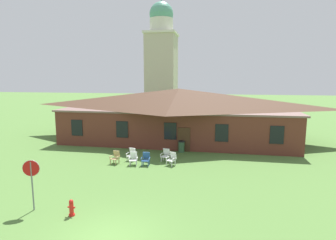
{
  "coord_description": "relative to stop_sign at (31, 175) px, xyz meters",
  "views": [
    {
      "loc": [
        4.19,
        -9.54,
        6.37
      ],
      "look_at": [
        0.8,
        8.48,
        3.57
      ],
      "focal_mm": 29.59,
      "sensor_mm": 36.0,
      "label": 1
    }
  ],
  "objects": [
    {
      "name": "ground_plane",
      "position": [
        4.56,
        -1.69,
        -1.79
      ],
      "size": [
        200.0,
        200.0,
        0.0
      ],
      "primitive_type": "plane",
      "color": "#517A38"
    },
    {
      "name": "brick_building",
      "position": [
        4.56,
        17.15,
        0.9
      ],
      "size": [
        22.97,
        10.4,
        5.27
      ],
      "color": "brown",
      "rests_on": "ground"
    },
    {
      "name": "dome_tower",
      "position": [
        -0.98,
        34.72,
        7.1
      ],
      "size": [
        5.18,
        5.18,
        19.42
      ],
      "color": "#BCB29E",
      "rests_on": "ground"
    },
    {
      "name": "stop_sign",
      "position": [
        0.0,
        0.0,
        0.0
      ],
      "size": [
        0.78,
        0.26,
        2.51
      ],
      "color": "slate",
      "rests_on": "ground"
    },
    {
      "name": "lawn_chair_by_porch",
      "position": [
        1.16,
        7.77,
        -1.29
      ],
      "size": [
        0.72,
        0.76,
        0.96
      ],
      "color": "tan",
      "rests_on": "ground"
    },
    {
      "name": "lawn_chair_near_door",
      "position": [
        2.12,
        8.75,
        -1.29
      ],
      "size": [
        0.71,
        0.74,
        0.96
      ],
      "color": "white",
      "rests_on": "ground"
    },
    {
      "name": "lawn_chair_left_end",
      "position": [
        2.59,
        7.69,
        -1.29
      ],
      "size": [
        0.72,
        0.76,
        0.96
      ],
      "color": "white",
      "rests_on": "ground"
    },
    {
      "name": "lawn_chair_middle",
      "position": [
        3.52,
        7.78,
        -1.29
      ],
      "size": [
        0.67,
        0.7,
        0.96
      ],
      "color": "#2D5693",
      "rests_on": "ground"
    },
    {
      "name": "lawn_chair_right_end",
      "position": [
        4.75,
        9.07,
        -1.29
      ],
      "size": [
        0.71,
        0.75,
        0.96
      ],
      "color": "white",
      "rests_on": "ground"
    },
    {
      "name": "lawn_chair_far_side",
      "position": [
        5.39,
        8.15,
        -1.29
      ],
      "size": [
        0.8,
        0.84,
        0.96
      ],
      "color": "white",
      "rests_on": "ground"
    },
    {
      "name": "fire_hydrant",
      "position": [
        2.09,
        -0.17,
        -1.41
      ],
      "size": [
        0.36,
        0.28,
        0.79
      ],
      "color": "red",
      "rests_on": "ground"
    },
    {
      "name": "trash_bin",
      "position": [
        5.59,
        11.85,
        -1.29
      ],
      "size": [
        0.56,
        0.56,
        0.98
      ],
      "color": "#335638",
      "rests_on": "ground"
    }
  ]
}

